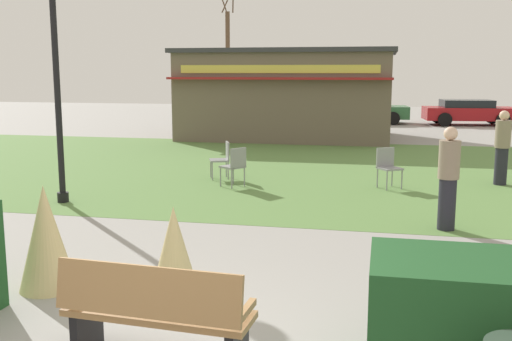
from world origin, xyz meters
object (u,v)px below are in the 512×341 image
object	(u,v)px
park_bench	(155,313)
person_standing	(502,147)
cafe_chair_center	(223,157)
food_kiosk	(288,94)
cafe_chair_east	(235,164)
person_strolling	(448,178)
parked_car_west_slot	(253,109)
parked_car_center_slot	(363,110)
cafe_chair_north	(388,164)
lamppost_mid	(56,59)
parked_car_east_slot	(469,111)
tree_left_bg	(228,59)

from	to	relation	value
park_bench	person_standing	bearing A→B (deg)	64.66
park_bench	cafe_chair_center	bearing A→B (deg)	101.42
food_kiosk	person_standing	world-z (taller)	food_kiosk
cafe_chair_east	person_strolling	bearing A→B (deg)	-33.41
parked_car_west_slot	food_kiosk	bearing A→B (deg)	-67.35
person_strolling	parked_car_center_slot	world-z (taller)	person_strolling
person_strolling	parked_car_west_slot	bearing A→B (deg)	-157.49
cafe_chair_center	person_strolling	world-z (taller)	person_strolling
park_bench	cafe_chair_north	bearing A→B (deg)	76.85
cafe_chair_north	person_standing	distance (m)	2.71
food_kiosk	person_strolling	size ratio (longest dim) A/B	4.78
lamppost_mid	park_bench	bearing A→B (deg)	-54.12
parked_car_west_slot	person_strolling	bearing A→B (deg)	-69.31
person_standing	parked_car_east_slot	world-z (taller)	person_standing
cafe_chair_north	person_strolling	distance (m)	3.55
parked_car_west_slot	parked_car_east_slot	xyz separation A→B (m)	(10.54, -0.00, 0.00)
person_standing	person_strolling	bearing A→B (deg)	148.57
food_kiosk	parked_car_east_slot	size ratio (longest dim) A/B	1.85
person_standing	lamppost_mid	bearing A→B (deg)	101.84
cafe_chair_center	person_standing	size ratio (longest dim) A/B	0.53
cafe_chair_center	parked_car_east_slot	xyz separation A→B (m)	(7.72, 16.37, 0.12)
park_bench	food_kiosk	xyz separation A→B (m)	(-1.73, 18.44, 1.21)
cafe_chair_east	cafe_chair_center	size ratio (longest dim) A/B	1.00
person_standing	park_bench	bearing A→B (deg)	143.43
parked_car_center_slot	park_bench	bearing A→B (deg)	-92.12
park_bench	cafe_chair_north	world-z (taller)	park_bench
parked_car_east_slot	cafe_chair_north	bearing A→B (deg)	-102.98
cafe_chair_east	cafe_chair_center	xyz separation A→B (m)	(-0.54, 0.99, 0.00)
cafe_chair_center	parked_car_center_slot	distance (m)	16.60
food_kiosk	cafe_chair_north	bearing A→B (deg)	-68.86
cafe_chair_center	park_bench	bearing A→B (deg)	-78.58
cafe_chair_north	parked_car_center_slot	bearing A→B (deg)	93.72
park_bench	food_kiosk	distance (m)	18.56
park_bench	parked_car_west_slot	bearing A→B (deg)	100.37
lamppost_mid	food_kiosk	world-z (taller)	lamppost_mid
parked_car_west_slot	parked_car_east_slot	world-z (taller)	same
cafe_chair_center	tree_left_bg	bearing A→B (deg)	104.32
person_standing	parked_car_east_slot	distance (m)	15.88
tree_left_bg	cafe_chair_center	bearing A→B (deg)	-75.68
cafe_chair_north	person_strolling	bearing A→B (deg)	-74.81
parked_car_center_slot	parked_car_east_slot	size ratio (longest dim) A/B	1.00
tree_left_bg	parked_car_west_slot	bearing A→B (deg)	-66.04
person_standing	parked_car_west_slot	size ratio (longest dim) A/B	0.40
cafe_chair_center	person_standing	world-z (taller)	person_standing
cafe_chair_east	tree_left_bg	world-z (taller)	tree_left_bg
cafe_chair_center	lamppost_mid	bearing A→B (deg)	-127.04
parked_car_center_slot	cafe_chair_east	bearing A→B (deg)	-97.32
parked_car_east_slot	tree_left_bg	bearing A→B (deg)	152.46
person_strolling	person_standing	size ratio (longest dim) A/B	1.00
person_strolling	cafe_chair_north	bearing A→B (deg)	-163.00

